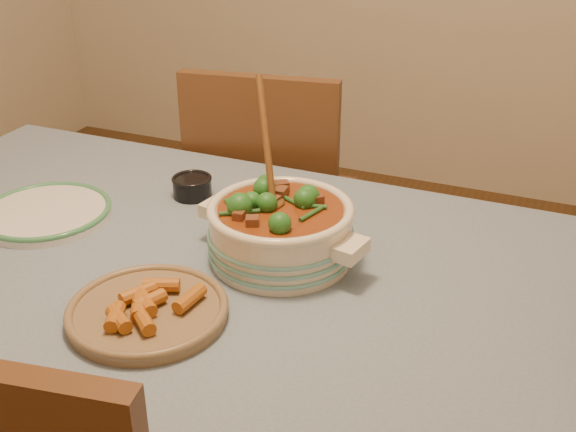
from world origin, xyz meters
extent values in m
cube|color=brown|center=(0.00, 0.00, 0.72)|extent=(1.60, 1.00, 0.05)
cube|color=gray|center=(0.00, 0.00, 0.75)|extent=(1.68, 1.08, 0.01)
cylinder|color=brown|center=(-0.73, 0.43, 0.35)|extent=(0.07, 0.07, 0.70)
cylinder|color=brown|center=(0.73, 0.43, 0.35)|extent=(0.07, 0.07, 0.70)
cylinder|color=beige|center=(0.21, 0.10, 0.81)|extent=(0.34, 0.34, 0.12)
torus|color=beige|center=(0.21, 0.10, 0.87)|extent=(0.30, 0.30, 0.02)
cube|color=beige|center=(0.37, 0.06, 0.83)|extent=(0.06, 0.09, 0.03)
cube|color=beige|center=(0.04, 0.13, 0.83)|extent=(0.06, 0.09, 0.03)
cylinder|color=maroon|center=(0.21, 0.10, 0.86)|extent=(0.26, 0.26, 0.02)
cylinder|color=silver|center=(-0.37, 0.06, 0.77)|extent=(0.39, 0.39, 0.02)
torus|color=#3D8656|center=(-0.37, 0.06, 0.78)|extent=(0.30, 0.30, 0.01)
cylinder|color=black|center=(-0.11, 0.29, 0.78)|extent=(0.10, 0.10, 0.05)
torus|color=black|center=(-0.11, 0.29, 0.80)|extent=(0.10, 0.10, 0.01)
cylinder|color=black|center=(-0.11, 0.29, 0.79)|extent=(0.08, 0.08, 0.01)
cylinder|color=olive|center=(0.07, -0.19, 0.77)|extent=(0.38, 0.38, 0.02)
torus|color=olive|center=(0.07, -0.19, 0.78)|extent=(0.30, 0.30, 0.02)
cube|color=#58351B|center=(-0.12, 0.82, 0.49)|extent=(0.52, 0.52, 0.04)
cube|color=#58351B|center=(-0.08, 0.62, 0.73)|extent=(0.46, 0.11, 0.49)
cylinder|color=#58351B|center=(0.05, 1.05, 0.24)|extent=(0.04, 0.04, 0.49)
cylinder|color=#58351B|center=(-0.34, 0.99, 0.24)|extent=(0.04, 0.04, 0.49)
cylinder|color=#58351B|center=(0.11, 0.66, 0.24)|extent=(0.04, 0.04, 0.49)
cylinder|color=#58351B|center=(-0.28, 0.60, 0.24)|extent=(0.04, 0.04, 0.49)
camera|label=1|loc=(0.72, -1.10, 1.53)|focal=45.00mm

